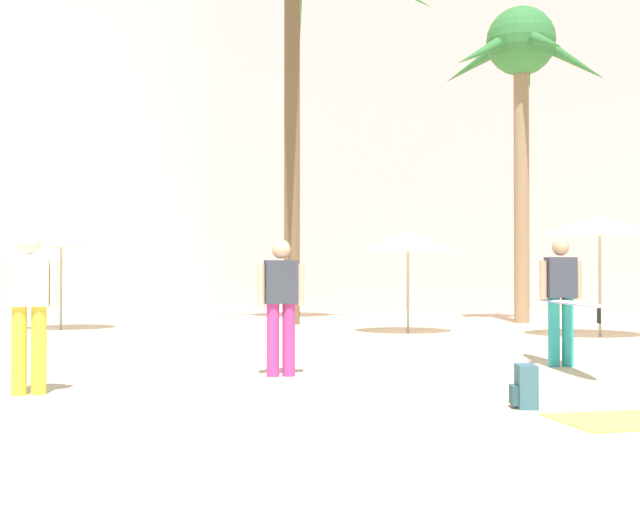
% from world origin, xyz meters
% --- Properties ---
extents(ground, '(120.00, 120.00, 0.00)m').
position_xyz_m(ground, '(0.00, 0.00, 0.00)').
color(ground, beige).
extents(hotel_pink, '(19.12, 8.42, 17.72)m').
position_xyz_m(hotel_pink, '(4.15, 27.60, 8.86)').
color(hotel_pink, pink).
rests_on(hotel_pink, ground).
extents(palm_tree_far_left, '(4.20, 4.56, 7.90)m').
position_xyz_m(palm_tree_far_left, '(3.87, 16.65, 6.49)').
color(palm_tree_far_left, '#896B4C').
rests_on(palm_tree_far_left, ground).
extents(cafe_umbrella_1, '(2.06, 2.06, 2.28)m').
position_xyz_m(cafe_umbrella_1, '(-6.58, 13.22, 2.05)').
color(cafe_umbrella_1, gray).
rests_on(cafe_umbrella_1, ground).
extents(cafe_umbrella_2, '(2.46, 2.46, 2.40)m').
position_xyz_m(cafe_umbrella_2, '(4.80, 12.37, 2.20)').
color(cafe_umbrella_2, gray).
rests_on(cafe_umbrella_2, ground).
extents(cafe_umbrella_3, '(2.14, 2.14, 2.16)m').
position_xyz_m(cafe_umbrella_3, '(1.03, 13.01, 1.93)').
color(cafe_umbrella_3, gray).
rests_on(cafe_umbrella_3, ground).
extents(backpack, '(0.25, 0.31, 0.42)m').
position_xyz_m(backpack, '(2.10, 3.50, 0.20)').
color(backpack, '#325A65').
rests_on(backpack, ground).
extents(person_far_right, '(0.73, 3.22, 1.77)m').
position_xyz_m(person_far_right, '(3.09, 6.98, 0.95)').
color(person_far_right, teal).
rests_on(person_far_right, ground).
extents(person_mid_left, '(0.60, 0.34, 1.74)m').
position_xyz_m(person_mid_left, '(-3.06, 3.86, 0.96)').
color(person_mid_left, gold).
rests_on(person_mid_left, ground).
extents(person_mid_center, '(0.60, 0.34, 1.71)m').
position_xyz_m(person_mid_center, '(-0.60, 5.67, 0.94)').
color(person_mid_center, '#B7337F').
rests_on(person_mid_center, ground).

